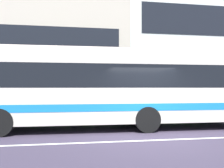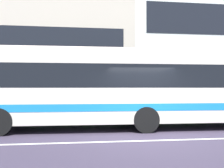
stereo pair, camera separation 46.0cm
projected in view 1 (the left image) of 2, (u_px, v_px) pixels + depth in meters
name	position (u px, v px, depth m)	size (l,w,h in m)	color
ground_plane	(156.00, 140.00, 8.18)	(160.00, 160.00, 0.00)	#3C3347
lane_centre_line	(156.00, 140.00, 8.18)	(60.00, 0.16, 0.01)	silver
hedge_row_far	(82.00, 107.00, 14.30)	(20.15, 1.10, 1.16)	#1E5218
transit_bus	(123.00, 86.00, 10.67)	(11.46, 2.87, 3.29)	beige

